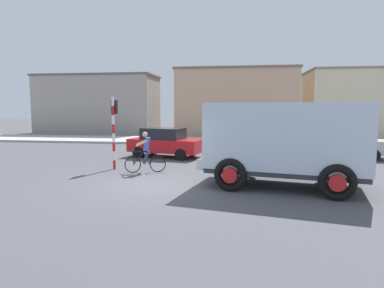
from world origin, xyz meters
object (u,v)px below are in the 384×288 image
(car_red_near, at_px, (165,142))
(car_white_mid, at_px, (347,143))
(traffic_light_pole, at_px, (114,123))
(truck_foreground, at_px, (284,139))
(cyclist, at_px, (145,152))

(car_red_near, height_order, car_white_mid, same)
(traffic_light_pole, distance_m, car_red_near, 4.28)
(truck_foreground, xyz_separation_m, car_white_mid, (4.24, 7.33, -0.85))
(car_white_mid, bearing_deg, truck_foreground, -120.08)
(traffic_light_pole, height_order, car_white_mid, traffic_light_pole)
(cyclist, relative_size, car_white_mid, 0.41)
(cyclist, bearing_deg, car_red_near, 91.97)
(truck_foreground, height_order, cyclist, truck_foreground)
(cyclist, distance_m, car_white_mid, 11.16)
(cyclist, xyz_separation_m, car_white_mid, (9.69, 5.55, -0.05))
(truck_foreground, relative_size, car_white_mid, 1.37)
(truck_foreground, xyz_separation_m, cyclist, (-5.44, 1.78, -0.80))
(traffic_light_pole, xyz_separation_m, car_red_near, (1.44, 3.83, -1.25))
(cyclist, bearing_deg, traffic_light_pole, 158.96)
(truck_foreground, distance_m, cyclist, 5.78)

